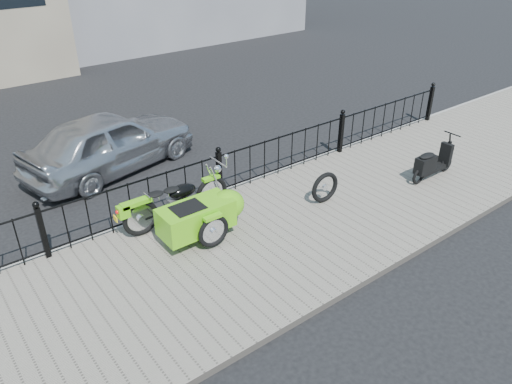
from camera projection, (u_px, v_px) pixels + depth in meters
ground at (258, 227)px, 9.47m from camera, size 120.00×120.00×0.00m
sidewalk at (275, 236)px, 9.10m from camera, size 30.00×3.80×0.12m
curb at (216, 194)px, 10.44m from camera, size 30.00×0.10×0.12m
iron_fence at (219, 174)px, 10.09m from camera, size 14.11×0.11×1.08m
motorcycle_sidecar at (201, 211)px, 8.85m from camera, size 2.28×1.47×0.98m
scooter at (431, 164)px, 10.76m from camera, size 1.36×0.40×0.92m
spare_tire at (325, 187)px, 9.90m from camera, size 0.65×0.13×0.65m
sedan_car at (110, 142)px, 11.27m from camera, size 4.32×2.52×1.38m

